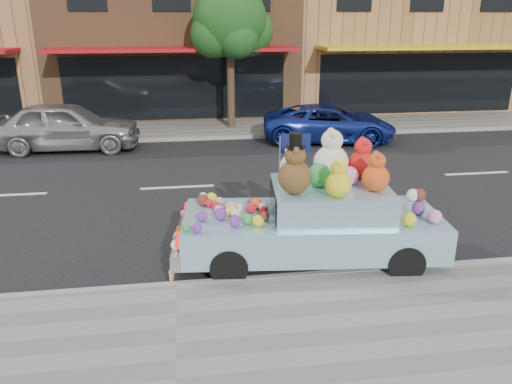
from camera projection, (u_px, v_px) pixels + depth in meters
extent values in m
plane|color=black|center=(177.00, 187.00, 12.36)|extent=(120.00, 120.00, 0.00)
cube|color=gray|center=(176.00, 347.00, 6.28)|extent=(60.00, 3.00, 0.12)
cube|color=gray|center=(178.00, 130.00, 18.41)|extent=(60.00, 3.00, 0.12)
cube|color=gray|center=(177.00, 286.00, 7.67)|extent=(60.00, 0.12, 0.13)
cube|color=gray|center=(178.00, 139.00, 17.01)|extent=(60.00, 0.12, 0.13)
cube|color=#8E613C|center=(174.00, 29.00, 22.41)|extent=(10.00, 8.00, 7.00)
cube|color=black|center=(176.00, 88.00, 19.35)|extent=(8.50, 0.06, 2.40)
cube|color=#B01018|center=(174.00, 49.00, 18.04)|extent=(9.00, 1.80, 0.12)
cube|color=#AA7547|center=(386.00, 28.00, 23.79)|extent=(10.00, 8.00, 7.00)
cube|color=black|center=(419.00, 83.00, 20.73)|extent=(8.50, 0.06, 2.40)
cube|color=yellow|center=(433.00, 47.00, 19.41)|extent=(9.00, 1.80, 0.12)
cylinder|color=#38281C|center=(231.00, 87.00, 18.18)|extent=(0.28, 0.28, 3.20)
sphere|color=#134416|center=(230.00, 19.00, 17.42)|extent=(2.60, 2.60, 2.60)
sphere|color=#134416|center=(248.00, 31.00, 17.92)|extent=(1.80, 1.80, 1.80)
sphere|color=#134416|center=(213.00, 35.00, 17.31)|extent=(1.60, 1.60, 1.60)
sphere|color=#134416|center=(238.00, 38.00, 17.08)|extent=(1.40, 1.40, 1.40)
sphere|color=#134416|center=(220.00, 28.00, 18.03)|extent=(1.60, 1.60, 1.60)
imported|color=#AEAFB3|center=(66.00, 126.00, 15.64)|extent=(4.58, 1.98, 1.54)
imported|color=navy|center=(329.00, 123.00, 16.79)|extent=(4.74, 2.86, 1.23)
cylinder|color=black|center=(406.00, 263.00, 7.90)|extent=(0.62, 0.26, 0.60)
cylinder|color=black|center=(379.00, 225.00, 9.38)|extent=(0.62, 0.26, 0.60)
cylinder|color=black|center=(229.00, 267.00, 7.79)|extent=(0.62, 0.26, 0.60)
cylinder|color=black|center=(230.00, 227.00, 9.26)|extent=(0.62, 0.26, 0.60)
cube|color=#98CCE3|center=(311.00, 230.00, 8.50)|extent=(4.45, 2.13, 0.60)
cube|color=#98CCE3|center=(330.00, 200.00, 8.33)|extent=(2.04, 1.69, 0.50)
cube|color=silver|center=(181.00, 241.00, 8.46)|extent=(0.34, 1.79, 0.26)
cube|color=red|center=(179.00, 240.00, 7.72)|extent=(0.09, 0.28, 0.16)
cube|color=red|center=(187.00, 209.00, 9.00)|extent=(0.09, 0.28, 0.16)
cube|color=black|center=(274.00, 201.00, 8.29)|extent=(0.17, 1.30, 0.40)
sphere|color=#533717|center=(295.00, 177.00, 7.80)|extent=(0.54, 0.54, 0.54)
sphere|color=#533717|center=(295.00, 156.00, 7.69)|extent=(0.33, 0.33, 0.33)
sphere|color=#533717|center=(297.00, 151.00, 7.55)|extent=(0.13, 0.13, 0.13)
sphere|color=#533717|center=(294.00, 147.00, 7.76)|extent=(0.13, 0.13, 0.13)
cylinder|color=black|center=(296.00, 147.00, 7.64)|extent=(0.32, 0.32, 0.02)
cylinder|color=black|center=(296.00, 140.00, 7.61)|extent=(0.20, 0.20, 0.22)
sphere|color=beige|center=(331.00, 162.00, 8.48)|extent=(0.60, 0.60, 0.60)
sphere|color=beige|center=(332.00, 140.00, 8.36)|extent=(0.37, 0.37, 0.37)
sphere|color=beige|center=(335.00, 135.00, 8.19)|extent=(0.14, 0.14, 0.14)
sphere|color=beige|center=(330.00, 132.00, 8.44)|extent=(0.14, 0.14, 0.14)
sphere|color=#C64212|center=(376.00, 178.00, 7.92)|extent=(0.44, 0.44, 0.44)
sphere|color=#C64212|center=(377.00, 161.00, 7.83)|extent=(0.27, 0.27, 0.27)
sphere|color=#C64212|center=(380.00, 157.00, 7.71)|extent=(0.10, 0.10, 0.10)
sphere|color=#C64212|center=(375.00, 154.00, 7.89)|extent=(0.10, 0.10, 0.10)
sphere|color=red|center=(362.00, 164.00, 8.57)|extent=(0.48, 0.48, 0.48)
sphere|color=red|center=(363.00, 147.00, 8.47)|extent=(0.30, 0.30, 0.30)
sphere|color=red|center=(366.00, 143.00, 8.34)|extent=(0.11, 0.11, 0.11)
sphere|color=red|center=(362.00, 140.00, 8.53)|extent=(0.11, 0.11, 0.11)
sphere|color=silver|center=(292.00, 166.00, 8.58)|extent=(0.43, 0.43, 0.43)
sphere|color=silver|center=(293.00, 151.00, 8.49)|extent=(0.26, 0.26, 0.26)
sphere|color=silver|center=(294.00, 147.00, 8.37)|extent=(0.10, 0.10, 0.10)
sphere|color=silver|center=(292.00, 144.00, 8.55)|extent=(0.10, 0.10, 0.10)
sphere|color=yellow|center=(338.00, 185.00, 7.66)|extent=(0.40, 0.40, 0.40)
sphere|color=yellow|center=(339.00, 168.00, 7.58)|extent=(0.25, 0.25, 0.25)
sphere|color=yellow|center=(341.00, 165.00, 7.47)|extent=(0.10, 0.10, 0.10)
sphere|color=yellow|center=(338.00, 162.00, 7.63)|extent=(0.10, 0.10, 0.10)
sphere|color=green|center=(319.00, 175.00, 8.18)|extent=(0.40, 0.40, 0.40)
sphere|color=pink|center=(349.00, 176.00, 8.26)|extent=(0.32, 0.32, 0.32)
sphere|color=pink|center=(219.00, 209.00, 8.39)|extent=(0.15, 0.15, 0.15)
sphere|color=green|center=(186.00, 227.00, 7.69)|extent=(0.14, 0.14, 0.14)
sphere|color=silver|center=(203.00, 196.00, 9.03)|extent=(0.14, 0.14, 0.14)
sphere|color=#622A81|center=(220.00, 214.00, 8.12)|extent=(0.21, 0.21, 0.21)
sphere|color=silver|center=(238.00, 208.00, 8.44)|extent=(0.17, 0.17, 0.17)
sphere|color=yellow|center=(212.00, 198.00, 8.86)|extent=(0.19, 0.19, 0.19)
sphere|color=#552318|center=(264.00, 216.00, 8.10)|extent=(0.16, 0.16, 0.16)
sphere|color=silver|center=(264.00, 207.00, 8.45)|extent=(0.18, 0.18, 0.18)
sphere|color=#622A81|center=(251.00, 201.00, 8.78)|extent=(0.13, 0.13, 0.13)
sphere|color=green|center=(247.00, 219.00, 7.96)|extent=(0.18, 0.18, 0.18)
sphere|color=red|center=(251.00, 208.00, 8.42)|extent=(0.18, 0.18, 0.18)
sphere|color=green|center=(227.00, 207.00, 8.51)|extent=(0.13, 0.13, 0.13)
sphere|color=yellow|center=(258.00, 221.00, 7.88)|extent=(0.19, 0.19, 0.19)
sphere|color=yellow|center=(229.00, 212.00, 8.29)|extent=(0.14, 0.14, 0.14)
sphere|color=#552318|center=(203.00, 200.00, 8.74)|extent=(0.21, 0.21, 0.21)
sphere|color=#C94C12|center=(204.00, 200.00, 8.79)|extent=(0.18, 0.18, 0.18)
sphere|color=red|center=(211.00, 199.00, 8.89)|extent=(0.14, 0.14, 0.14)
sphere|color=beige|center=(235.00, 214.00, 8.18)|extent=(0.18, 0.18, 0.18)
sphere|color=#622A81|center=(235.00, 221.00, 7.86)|extent=(0.20, 0.20, 0.20)
sphere|color=red|center=(209.00, 203.00, 8.69)|extent=(0.15, 0.15, 0.15)
sphere|color=#622A81|center=(202.00, 216.00, 8.07)|extent=(0.17, 0.17, 0.17)
sphere|color=pink|center=(220.00, 201.00, 8.80)|extent=(0.14, 0.14, 0.14)
sphere|color=red|center=(216.00, 206.00, 8.56)|extent=(0.15, 0.15, 0.15)
sphere|color=#622A81|center=(197.00, 228.00, 7.64)|extent=(0.15, 0.15, 0.15)
sphere|color=red|center=(263.00, 210.00, 8.38)|extent=(0.14, 0.14, 0.14)
sphere|color=#C94C12|center=(256.00, 203.00, 8.60)|extent=(0.20, 0.20, 0.20)
sphere|color=#D8A88C|center=(232.00, 208.00, 8.35)|extent=(0.22, 0.22, 0.22)
sphere|color=beige|center=(176.00, 245.00, 7.80)|extent=(0.18, 0.18, 0.18)
sphere|color=#622A81|center=(178.00, 240.00, 8.00)|extent=(0.16, 0.16, 0.16)
sphere|color=#A18458|center=(178.00, 237.00, 8.06)|extent=(0.18, 0.18, 0.18)
sphere|color=#C94C12|center=(179.00, 234.00, 8.21)|extent=(0.16, 0.16, 0.16)
sphere|color=pink|center=(184.00, 214.00, 9.08)|extent=(0.14, 0.14, 0.14)
sphere|color=#C94C12|center=(180.00, 230.00, 8.39)|extent=(0.15, 0.15, 0.15)
sphere|color=#622A81|center=(418.00, 208.00, 8.34)|extent=(0.22, 0.22, 0.22)
sphere|color=silver|center=(413.00, 195.00, 8.96)|extent=(0.23, 0.23, 0.23)
sphere|color=yellow|center=(409.00, 219.00, 7.87)|extent=(0.23, 0.23, 0.23)
sphere|color=beige|center=(394.00, 202.00, 8.68)|extent=(0.18, 0.18, 0.18)
sphere|color=pink|center=(435.00, 217.00, 7.98)|extent=(0.23, 0.23, 0.23)
sphere|color=beige|center=(429.00, 215.00, 8.15)|extent=(0.17, 0.17, 0.17)
sphere|color=#552318|center=(419.00, 195.00, 8.95)|extent=(0.23, 0.23, 0.23)
sphere|color=green|center=(383.00, 196.00, 8.89)|extent=(0.25, 0.25, 0.25)
cylinder|color=#997A54|center=(171.00, 278.00, 7.73)|extent=(0.06, 0.06, 0.17)
sphere|color=#997A54|center=(171.00, 272.00, 7.70)|extent=(0.07, 0.07, 0.07)
cylinder|color=#997A54|center=(172.00, 274.00, 7.83)|extent=(0.06, 0.06, 0.17)
sphere|color=#997A54|center=(172.00, 269.00, 7.80)|extent=(0.07, 0.07, 0.07)
cylinder|color=#997A54|center=(173.00, 271.00, 7.93)|extent=(0.06, 0.06, 0.17)
sphere|color=#997A54|center=(172.00, 266.00, 7.90)|extent=(0.07, 0.07, 0.07)
cylinder|color=#997A54|center=(173.00, 268.00, 8.03)|extent=(0.06, 0.06, 0.17)
sphere|color=#997A54|center=(173.00, 263.00, 8.00)|extent=(0.07, 0.07, 0.07)
cylinder|color=#997A54|center=(174.00, 265.00, 8.13)|extent=(0.06, 0.06, 0.17)
sphere|color=#997A54|center=(174.00, 260.00, 8.10)|extent=(0.07, 0.07, 0.07)
cylinder|color=#997A54|center=(175.00, 262.00, 8.23)|extent=(0.06, 0.06, 0.17)
sphere|color=#997A54|center=(175.00, 257.00, 8.20)|extent=(0.07, 0.07, 0.07)
cylinder|color=#997A54|center=(176.00, 259.00, 8.33)|extent=(0.06, 0.06, 0.17)
sphere|color=#997A54|center=(175.00, 254.00, 8.30)|extent=(0.07, 0.07, 0.07)
cylinder|color=#997A54|center=(176.00, 256.00, 8.43)|extent=(0.06, 0.06, 0.17)
sphere|color=#997A54|center=(176.00, 251.00, 8.40)|extent=(0.07, 0.07, 0.07)
cylinder|color=#997A54|center=(177.00, 253.00, 8.53)|extent=(0.06, 0.06, 0.17)
sphere|color=#997A54|center=(177.00, 248.00, 8.50)|extent=(0.07, 0.07, 0.07)
cylinder|color=#997A54|center=(178.00, 251.00, 8.63)|extent=(0.06, 0.06, 0.17)
sphere|color=#997A54|center=(177.00, 246.00, 8.60)|extent=(0.07, 0.07, 0.07)
cylinder|color=#997A54|center=(178.00, 248.00, 8.73)|extent=(0.06, 0.06, 0.17)
sphere|color=#997A54|center=(178.00, 243.00, 8.70)|extent=(0.07, 0.07, 0.07)
cylinder|color=#997A54|center=(179.00, 245.00, 8.84)|extent=(0.06, 0.06, 0.17)
sphere|color=#997A54|center=(179.00, 240.00, 8.80)|extent=(0.07, 0.07, 0.07)
cylinder|color=#997A54|center=(179.00, 243.00, 8.94)|extent=(0.06, 0.06, 0.17)
sphere|color=#997A54|center=(179.00, 238.00, 8.90)|extent=(0.07, 0.07, 0.07)
cylinder|color=#997A54|center=(180.00, 240.00, 9.04)|extent=(0.06, 0.06, 0.17)
sphere|color=#997A54|center=(180.00, 235.00, 9.00)|extent=(0.07, 0.07, 0.07)
cylinder|color=#997A54|center=(181.00, 238.00, 9.14)|extent=(0.06, 0.06, 0.17)
sphere|color=#997A54|center=(180.00, 233.00, 9.10)|extent=(0.07, 0.07, 0.07)
cylinder|color=#997A54|center=(181.00, 235.00, 9.24)|extent=(0.06, 0.06, 0.17)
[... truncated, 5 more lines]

